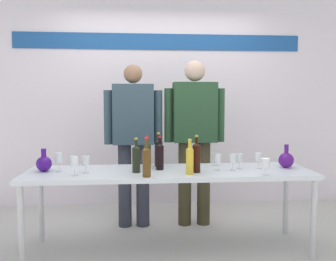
% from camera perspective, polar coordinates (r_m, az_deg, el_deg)
% --- Properties ---
extents(ground_plane, '(10.00, 10.00, 0.00)m').
position_cam_1_polar(ground_plane, '(3.42, 0.22, -18.39)').
color(ground_plane, '#BBB7B1').
extents(back_wall, '(5.18, 0.11, 3.00)m').
position_cam_1_polar(back_wall, '(4.67, -1.39, 6.66)').
color(back_wall, white).
rests_on(back_wall, ground).
extents(display_table, '(2.53, 0.67, 0.73)m').
position_cam_1_polar(display_table, '(3.22, 0.22, -7.29)').
color(display_table, silver).
rests_on(display_table, ground).
extents(decanter_blue_left, '(0.14, 0.14, 0.20)m').
position_cam_1_polar(decanter_blue_left, '(3.33, -19.16, -4.95)').
color(decanter_blue_left, '#421386').
rests_on(decanter_blue_left, display_table).
extents(decanter_blue_right, '(0.14, 0.14, 0.22)m').
position_cam_1_polar(decanter_blue_right, '(3.50, 18.31, -4.43)').
color(decanter_blue_right, '#551683').
rests_on(decanter_blue_right, display_table).
extents(presenter_left, '(0.62, 0.22, 1.72)m').
position_cam_1_polar(presenter_left, '(3.80, -5.53, -0.64)').
color(presenter_left, '#2D2F3C').
rests_on(presenter_left, ground).
extents(presenter_right, '(0.65, 0.22, 1.77)m').
position_cam_1_polar(presenter_right, '(3.85, 4.24, 0.03)').
color(presenter_right, '#39321E').
rests_on(presenter_right, ground).
extents(wine_bottle_0, '(0.07, 0.07, 0.30)m').
position_cam_1_polar(wine_bottle_0, '(3.10, -5.08, -4.35)').
color(wine_bottle_0, black).
rests_on(wine_bottle_0, display_table).
extents(wine_bottle_1, '(0.07, 0.07, 0.30)m').
position_cam_1_polar(wine_bottle_1, '(3.22, -1.31, -3.95)').
color(wine_bottle_1, black).
rests_on(wine_bottle_1, display_table).
extents(wine_bottle_2, '(0.08, 0.08, 0.32)m').
position_cam_1_polar(wine_bottle_2, '(3.39, -1.50, -3.41)').
color(wine_bottle_2, black).
rests_on(wine_bottle_2, display_table).
extents(wine_bottle_3, '(0.07, 0.07, 0.32)m').
position_cam_1_polar(wine_bottle_3, '(3.10, 4.56, -4.13)').
color(wine_bottle_3, black).
rests_on(wine_bottle_3, display_table).
extents(wine_bottle_4, '(0.07, 0.07, 0.32)m').
position_cam_1_polar(wine_bottle_4, '(2.92, -3.43, -4.79)').
color(wine_bottle_4, '#543412').
rests_on(wine_bottle_4, display_table).
extents(wine_bottle_5, '(0.06, 0.06, 0.30)m').
position_cam_1_polar(wine_bottle_5, '(3.02, 3.48, -4.56)').
color(wine_bottle_5, gold).
rests_on(wine_bottle_5, display_table).
extents(wine_bottle_6, '(0.07, 0.07, 0.30)m').
position_cam_1_polar(wine_bottle_6, '(3.31, -3.32, -3.78)').
color(wine_bottle_6, '#223417').
rests_on(wine_bottle_6, display_table).
extents(wine_glass_left_0, '(0.07, 0.07, 0.15)m').
position_cam_1_polar(wine_glass_left_0, '(3.15, -12.99, -4.74)').
color(wine_glass_left_0, white).
rests_on(wine_glass_left_0, display_table).
extents(wine_glass_left_1, '(0.06, 0.06, 0.17)m').
position_cam_1_polar(wine_glass_left_1, '(3.27, -16.97, -4.24)').
color(wine_glass_left_1, white).
rests_on(wine_glass_left_1, display_table).
extents(wine_glass_left_2, '(0.07, 0.07, 0.16)m').
position_cam_1_polar(wine_glass_left_2, '(3.05, -14.69, -4.87)').
color(wine_glass_left_2, white).
rests_on(wine_glass_left_2, display_table).
extents(wine_glass_right_0, '(0.06, 0.06, 0.16)m').
position_cam_1_polar(wine_glass_right_0, '(3.21, 7.87, -4.44)').
color(wine_glass_right_0, white).
rests_on(wine_glass_right_0, display_table).
extents(wine_glass_right_1, '(0.06, 0.06, 0.15)m').
position_cam_1_polar(wine_glass_right_1, '(3.36, 14.22, -4.16)').
color(wine_glass_right_1, white).
rests_on(wine_glass_right_1, display_table).
extents(wine_glass_right_2, '(0.06, 0.06, 0.15)m').
position_cam_1_polar(wine_glass_right_2, '(3.24, 10.28, -4.54)').
color(wine_glass_right_2, white).
rests_on(wine_glass_right_2, display_table).
extents(wine_glass_right_3, '(0.06, 0.06, 0.13)m').
position_cam_1_polar(wine_glass_right_3, '(3.44, 7.57, -4.14)').
color(wine_glass_right_3, white).
rests_on(wine_glass_right_3, display_table).
extents(wine_glass_right_4, '(0.06, 0.06, 0.14)m').
position_cam_1_polar(wine_glass_right_4, '(3.32, 11.26, -4.29)').
color(wine_glass_right_4, white).
rests_on(wine_glass_right_4, display_table).
extents(wine_glass_right_5, '(0.07, 0.07, 0.14)m').
position_cam_1_polar(wine_glass_right_5, '(3.08, 15.27, -5.03)').
color(wine_glass_right_5, white).
rests_on(wine_glass_right_5, display_table).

